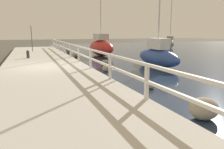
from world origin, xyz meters
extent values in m
plane|color=#4C473D|center=(0.00, 0.00, 0.00)|extent=(120.00, 120.00, 0.00)
cube|color=beige|center=(0.00, 0.00, 0.15)|extent=(4.67, 36.00, 0.31)
cube|color=white|center=(2.24, -7.36, 0.82)|extent=(0.10, 0.10, 1.03)
cube|color=white|center=(2.24, -4.42, 0.82)|extent=(0.10, 0.10, 1.03)
cube|color=white|center=(2.24, -1.47, 0.82)|extent=(0.10, 0.10, 1.03)
cube|color=white|center=(2.24, 1.47, 0.82)|extent=(0.10, 0.10, 1.03)
cube|color=white|center=(2.24, 4.42, 0.82)|extent=(0.10, 0.10, 1.03)
cube|color=white|center=(2.24, 7.36, 0.82)|extent=(0.10, 0.10, 1.03)
cube|color=white|center=(2.24, 10.31, 0.82)|extent=(0.10, 0.10, 1.03)
cube|color=white|center=(2.24, 13.25, 0.82)|extent=(0.10, 0.10, 1.03)
cube|color=white|center=(2.24, 16.20, 0.82)|extent=(0.10, 0.10, 1.03)
cube|color=white|center=(2.24, 0.00, 1.29)|extent=(0.09, 32.50, 0.08)
cube|color=white|center=(2.24, 0.00, 0.82)|extent=(0.09, 32.50, 0.08)
ellipsoid|color=gray|center=(3.22, -8.54, 0.28)|extent=(0.76, 0.68, 0.57)
ellipsoid|color=#666056|center=(3.58, 0.08, 0.25)|extent=(0.65, 0.59, 0.49)
ellipsoid|color=gray|center=(3.14, 6.71, 0.26)|extent=(0.68, 0.61, 0.51)
ellipsoid|color=#666056|center=(3.30, 11.34, 0.23)|extent=(0.60, 0.54, 0.45)
ellipsoid|color=gray|center=(3.58, -5.39, 0.14)|extent=(0.36, 0.33, 0.27)
ellipsoid|color=gray|center=(3.21, -1.18, 0.18)|extent=(0.49, 0.44, 0.37)
cylinder|color=#333338|center=(-0.86, 4.67, 0.53)|extent=(0.21, 0.21, 0.45)
sphere|color=#333338|center=(-0.86, 4.67, 0.80)|extent=(0.19, 0.19, 0.19)
cylinder|color=#514C47|center=(-0.41, 10.79, 1.53)|extent=(0.07, 0.07, 2.45)
sphere|color=beige|center=(-0.41, 10.79, 2.87)|extent=(0.23, 0.23, 0.23)
ellipsoid|color=gray|center=(18.31, 14.00, 0.61)|extent=(2.33, 3.60, 1.20)
cube|color=#9E937F|center=(18.31, 14.00, 1.44)|extent=(1.20, 1.58, 0.47)
cylinder|color=silver|center=(18.31, 14.00, 4.45)|extent=(0.09, 0.09, 6.49)
ellipsoid|color=#2D4C9E|center=(6.98, -0.52, 0.57)|extent=(1.13, 4.37, 1.12)
cube|color=silver|center=(6.98, -0.52, 1.47)|extent=(0.77, 1.59, 0.69)
cylinder|color=silver|center=(6.98, -0.52, 3.70)|extent=(0.09, 0.09, 5.15)
ellipsoid|color=red|center=(5.64, 7.17, 0.74)|extent=(1.96, 4.41, 1.47)
cube|color=beige|center=(5.64, 7.17, 1.77)|extent=(1.18, 1.48, 0.58)
cylinder|color=silver|center=(5.64, 7.17, 3.89)|extent=(0.09, 0.09, 4.84)
camera|label=1|loc=(-0.82, -12.60, 2.17)|focal=35.00mm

